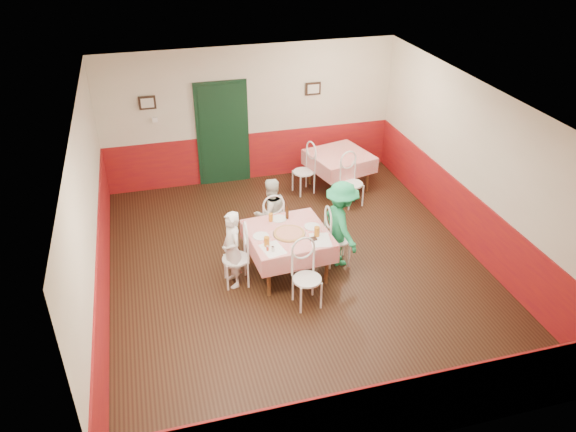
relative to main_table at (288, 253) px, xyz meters
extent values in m
plane|color=black|center=(0.18, 0.04, -0.38)|extent=(7.00, 7.00, 0.00)
plane|color=white|center=(0.18, 0.04, 2.42)|extent=(7.00, 7.00, 0.00)
cube|color=beige|center=(0.18, 3.54, 1.02)|extent=(6.00, 0.10, 2.80)
cube|color=beige|center=(0.18, -3.46, 1.02)|extent=(6.00, 0.10, 2.80)
cube|color=beige|center=(-2.82, 0.04, 1.02)|extent=(0.10, 7.00, 2.80)
cube|color=beige|center=(3.18, 0.04, 1.02)|extent=(0.10, 7.00, 2.80)
cube|color=maroon|center=(0.18, 3.53, 0.12)|extent=(6.00, 0.03, 1.00)
cube|color=maroon|center=(0.18, -3.44, 0.12)|extent=(6.00, 0.03, 1.00)
cube|color=maroon|center=(-2.80, 0.04, 0.12)|extent=(0.03, 7.00, 1.00)
cube|color=maroon|center=(3.17, 0.04, 0.12)|extent=(0.03, 7.00, 1.00)
cube|color=black|center=(-0.42, 3.49, 0.68)|extent=(0.96, 0.06, 2.10)
cube|color=black|center=(-1.82, 3.49, 1.48)|extent=(0.32, 0.03, 0.26)
cube|color=black|center=(1.48, 3.49, 1.48)|extent=(0.32, 0.03, 0.26)
cube|color=white|center=(-1.72, 3.49, 1.12)|extent=(0.10, 0.03, 0.10)
cube|color=red|center=(0.00, 0.00, 0.00)|extent=(1.30, 1.30, 0.77)
cube|color=red|center=(1.78, 2.60, 0.00)|extent=(1.35, 1.35, 0.77)
cylinder|color=#B74723|center=(0.00, -0.06, 0.40)|extent=(0.51, 0.51, 0.03)
cylinder|color=white|center=(-0.43, -0.01, 0.39)|extent=(0.27, 0.27, 0.01)
cylinder|color=white|center=(0.41, 0.05, 0.39)|extent=(0.27, 0.27, 0.01)
cylinder|color=white|center=(-0.04, 0.42, 0.39)|extent=(0.27, 0.27, 0.01)
cylinder|color=#BF7219|center=(-0.41, -0.29, 0.46)|extent=(0.09, 0.09, 0.15)
cylinder|color=#BF7219|center=(0.40, -0.22, 0.46)|extent=(0.09, 0.09, 0.16)
cylinder|color=#BF7219|center=(-0.18, 0.40, 0.45)|extent=(0.08, 0.08, 0.13)
cylinder|color=#381C0A|center=(0.10, 0.40, 0.48)|extent=(0.06, 0.06, 0.20)
cylinder|color=silver|center=(-0.36, -0.46, 0.43)|extent=(0.04, 0.04, 0.09)
cylinder|color=silver|center=(-0.35, -0.47, 0.43)|extent=(0.04, 0.04, 0.09)
cylinder|color=#B23319|center=(-0.43, -0.42, 0.43)|extent=(0.04, 0.04, 0.09)
cube|color=white|center=(-0.34, -0.40, 0.39)|extent=(0.38, 0.45, 0.00)
cube|color=white|center=(0.41, -0.35, 0.39)|extent=(0.35, 0.44, 0.00)
cube|color=black|center=(0.31, -0.30, 0.40)|extent=(0.12, 0.10, 0.02)
imported|color=gray|center=(-0.90, -0.06, 0.26)|extent=(0.38, 0.51, 1.27)
imported|color=gray|center=(-0.06, 0.90, 0.25)|extent=(0.70, 0.61, 1.24)
imported|color=gray|center=(0.90, 0.06, 0.35)|extent=(0.61, 0.98, 1.46)
camera|label=1|loc=(-1.94, -7.12, 4.99)|focal=35.00mm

